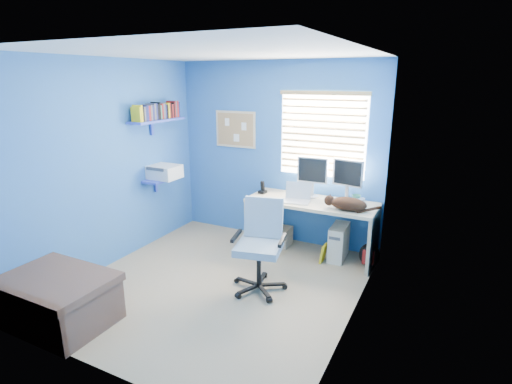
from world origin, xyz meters
The scene contains 23 objects.
floor centered at (0.00, 0.00, 0.00)m, with size 3.00×3.20×0.00m, color tan.
ceiling centered at (0.00, 0.00, 2.50)m, with size 3.00×3.20×0.00m, color white.
wall_back centered at (0.00, 1.60, 1.25)m, with size 3.00×0.01×2.50m, color #356FB1.
wall_front centered at (0.00, -1.60, 1.25)m, with size 3.00×0.01×2.50m, color #356FB1.
wall_left centered at (-1.50, 0.00, 1.25)m, with size 0.01×3.20×2.50m, color #356FB1.
wall_right centered at (1.50, 0.00, 1.25)m, with size 0.01×3.20×2.50m, color #356FB1.
desk centered at (0.65, 1.26, 0.37)m, with size 1.66×0.65×0.74m, color #C7AE87.
laptop centered at (0.49, 1.12, 0.85)m, with size 0.33×0.26×0.22m, color silver.
monitor_left centered at (0.59, 1.42, 1.01)m, with size 0.40×0.12×0.54m, color silver.
monitor_right centered at (1.04, 1.47, 1.01)m, with size 0.40×0.12×0.54m, color silver.
phone centered at (-0.07, 1.29, 0.82)m, with size 0.09×0.11×0.17m, color black.
mug centered at (1.17, 1.44, 0.79)m, with size 0.10×0.09×0.10m, color #378060.
cd_spindle centered at (1.23, 1.42, 0.78)m, with size 0.13×0.13×0.07m, color silver.
cat centered at (1.16, 1.09, 0.82)m, with size 0.44×0.23×0.16m, color black.
tower_pc centered at (1.02, 1.29, 0.23)m, with size 0.19×0.44×0.45m, color beige.
drawer_boxes centered at (0.15, 1.34, 0.14)m, with size 0.35×0.28×0.27m, color tan.
yellow_book centered at (0.88, 1.09, 0.12)m, with size 0.03×0.17×0.24m, color yellow.
backpack centered at (1.43, 1.24, 0.15)m, with size 0.26×0.19×0.30m, color black.
bed_corner centered at (-0.98, -1.30, 0.24)m, with size 0.99×0.70×0.48m, color #4E372D.
office_chair centered at (0.44, 0.16, 0.37)m, with size 0.70×0.70×1.00m.
window_blinds centered at (0.65, 1.57, 1.55)m, with size 1.15×0.05×1.10m.
corkboard centered at (-0.65, 1.58, 1.55)m, with size 0.64×0.02×0.52m.
wall_shelves centered at (-1.35, 0.75, 1.43)m, with size 0.42×0.90×1.05m.
Camera 1 is at (2.21, -3.45, 2.27)m, focal length 28.00 mm.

